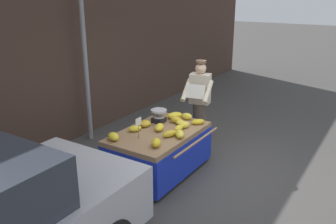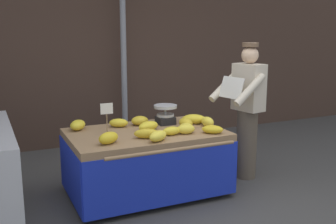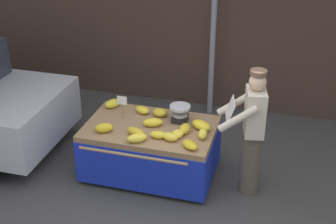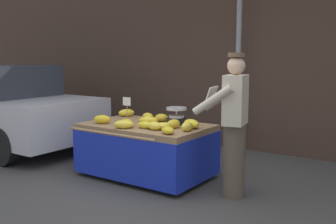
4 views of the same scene
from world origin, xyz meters
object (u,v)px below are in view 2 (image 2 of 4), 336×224
(weighing_scale, at_px, (165,114))
(banana_bunch_13, at_px, (208,122))
(banana_cart, at_px, (146,148))
(banana_bunch_11, at_px, (194,119))
(banana_bunch_0, at_px, (186,123))
(price_sign, at_px, (107,112))
(banana_bunch_8, at_px, (140,121))
(banana_bunch_1, at_px, (78,125))
(banana_bunch_6, at_px, (186,127))
(street_pole, at_px, (124,53))
(banana_bunch_7, at_px, (186,129))
(banana_bunch_12, at_px, (147,134))
(banana_bunch_2, at_px, (119,123))
(banana_bunch_3, at_px, (213,129))
(banana_bunch_10, at_px, (158,136))
(banana_bunch_5, at_px, (172,131))
(banana_bunch_4, at_px, (148,126))
(banana_bunch_9, at_px, (108,138))
(vendor_person, at_px, (247,111))

(weighing_scale, height_order, banana_bunch_13, weighing_scale)
(banana_cart, bearing_deg, banana_bunch_11, 8.94)
(banana_bunch_0, bearing_deg, price_sign, 171.61)
(banana_cart, height_order, banana_bunch_8, banana_bunch_8)
(banana_bunch_1, height_order, banana_bunch_6, banana_bunch_1)
(street_pole, bearing_deg, banana_bunch_0, -88.40)
(banana_cart, distance_m, banana_bunch_7, 0.52)
(banana_cart, relative_size, banana_bunch_6, 8.54)
(banana_bunch_0, distance_m, banana_bunch_12, 0.63)
(banana_bunch_1, bearing_deg, banana_bunch_2, -7.53)
(banana_bunch_3, xyz_separation_m, banana_bunch_10, (-0.67, -0.04, 0.01))
(banana_bunch_13, bearing_deg, banana_bunch_3, -109.58)
(price_sign, distance_m, banana_bunch_6, 0.91)
(street_pole, bearing_deg, banana_bunch_6, -90.13)
(weighing_scale, distance_m, banana_bunch_7, 0.53)
(banana_bunch_3, bearing_deg, street_pole, 95.01)
(banana_bunch_2, xyz_separation_m, banana_bunch_5, (0.41, -0.59, -0.00))
(banana_bunch_1, xyz_separation_m, banana_bunch_3, (1.32, -0.78, -0.01))
(banana_bunch_7, relative_size, banana_bunch_10, 0.79)
(banana_bunch_0, height_order, banana_bunch_3, banana_bunch_0)
(banana_bunch_8, bearing_deg, banana_bunch_12, -103.73)
(banana_bunch_12, bearing_deg, banana_bunch_4, 65.27)
(street_pole, height_order, banana_bunch_1, street_pole)
(banana_bunch_1, xyz_separation_m, banana_bunch_5, (0.88, -0.66, -0.01))
(banana_bunch_0, bearing_deg, banana_bunch_9, -165.03)
(weighing_scale, xyz_separation_m, banana_bunch_5, (-0.15, -0.50, -0.07))
(banana_bunch_1, relative_size, banana_bunch_4, 0.93)
(banana_bunch_0, relative_size, banana_bunch_1, 0.89)
(banana_bunch_3, height_order, vendor_person, vendor_person)
(banana_bunch_10, height_order, banana_bunch_13, banana_bunch_13)
(banana_bunch_1, height_order, banana_bunch_9, banana_bunch_9)
(banana_bunch_0, distance_m, banana_bunch_3, 0.38)
(price_sign, relative_size, banana_bunch_8, 1.65)
(banana_cart, height_order, price_sign, price_sign)
(vendor_person, bearing_deg, banana_bunch_0, 179.72)
(banana_bunch_10, height_order, banana_bunch_12, banana_bunch_10)
(banana_bunch_1, xyz_separation_m, banana_bunch_7, (1.05, -0.67, -0.00))
(weighing_scale, height_order, banana_bunch_7, weighing_scale)
(banana_bunch_3, bearing_deg, banana_bunch_0, 113.75)
(banana_bunch_3, height_order, banana_bunch_5, banana_bunch_5)
(weighing_scale, relative_size, vendor_person, 0.16)
(banana_bunch_8, relative_size, banana_bunch_9, 0.87)
(vendor_person, bearing_deg, banana_bunch_2, 166.62)
(banana_bunch_10, relative_size, vendor_person, 0.15)
(banana_bunch_0, relative_size, banana_bunch_10, 0.87)
(banana_cart, height_order, banana_bunch_13, banana_bunch_13)
(banana_bunch_2, distance_m, banana_bunch_3, 1.12)
(banana_bunch_1, height_order, banana_bunch_12, banana_bunch_1)
(weighing_scale, bearing_deg, banana_bunch_12, -130.90)
(banana_bunch_10, distance_m, vendor_person, 1.43)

